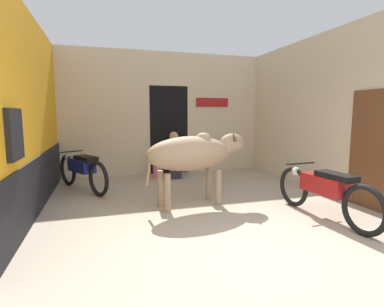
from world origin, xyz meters
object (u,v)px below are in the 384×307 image
Objects in this scene: motorcycle_near at (324,190)px; shopkeeper_seated at (174,154)px; motorcycle_far at (82,169)px; cow at (195,154)px; plastic_stool at (157,170)px.

motorcycle_near is 1.79× the size of shopkeeper_seated.
motorcycle_far is 2.34m from shopkeeper_seated.
cow reaches higher than shopkeeper_seated.
motorcycle_far is 4.71× the size of plastic_stool.
motorcycle_far is at bearing 139.89° from cow.
motorcycle_near is at bearing -37.12° from cow.
shopkeeper_seated is (0.20, 2.40, -0.32)m from cow.
plastic_stool is at bearing 171.88° from shopkeeper_seated.
shopkeeper_seated reaches higher than motorcycle_far.
cow is 0.93× the size of motorcycle_near.
motorcycle_near is 5.35× the size of plastic_stool.
plastic_stool is at bearing 95.54° from cow.
plastic_stool is at bearing 22.59° from motorcycle_far.
shopkeeper_seated reaches higher than motorcycle_near.
cow is 2.43m from shopkeeper_seated.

